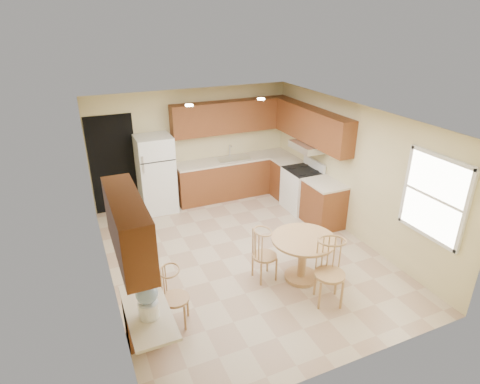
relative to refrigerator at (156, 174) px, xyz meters
name	(u,v)px	position (x,y,z in m)	size (l,w,h in m)	color
floor	(243,254)	(0.95, -2.40, -0.83)	(5.50, 5.50, 0.00)	tan
ceiling	(244,117)	(0.95, -2.40, 1.67)	(4.50, 5.50, 0.02)	white
wall_back	(193,145)	(0.95, 0.35, 0.42)	(4.50, 0.02, 2.50)	beige
wall_front	(346,285)	(0.95, -5.15, 0.42)	(4.50, 0.02, 2.50)	beige
wall_left	(103,216)	(-1.30, -2.40, 0.42)	(0.02, 5.50, 2.50)	beige
wall_right	(353,171)	(3.20, -2.40, 0.42)	(0.02, 5.50, 2.50)	beige
doorway	(114,165)	(-0.80, 0.34, 0.22)	(0.90, 0.02, 2.10)	black
base_cab_back	(234,178)	(1.83, 0.05, -0.40)	(2.75, 0.60, 0.87)	brown
counter_back	(234,159)	(1.83, 0.05, 0.06)	(2.75, 0.63, 0.04)	beige
base_cab_right_a	(287,179)	(2.90, -0.54, -0.40)	(0.60, 0.59, 0.87)	brown
counter_right_a	(288,161)	(2.90, -0.54, 0.06)	(0.63, 0.59, 0.04)	beige
base_cab_right_b	(323,205)	(2.90, -2.00, -0.40)	(0.60, 0.80, 0.87)	brown
counter_right_b	(325,184)	(2.90, -2.00, 0.06)	(0.63, 0.80, 0.04)	beige
upper_cab_back	(232,117)	(1.83, 0.19, 1.02)	(2.75, 0.33, 0.70)	brown
upper_cab_right	(312,125)	(3.04, -1.19, 1.02)	(0.33, 2.42, 0.70)	brown
upper_cab_left	(128,227)	(-1.13, -4.00, 1.02)	(0.33, 1.40, 0.70)	brown
sink	(233,158)	(1.80, 0.05, 0.08)	(0.78, 0.44, 0.01)	silver
range_hood	(308,146)	(2.95, -1.22, 0.59)	(0.50, 0.76, 0.14)	silver
desk_pedestal	(144,317)	(-1.05, -3.72, -0.47)	(0.48, 0.42, 0.72)	brown
desk_top	(148,311)	(-1.05, -4.10, -0.08)	(0.50, 1.20, 0.04)	beige
window	(434,197)	(3.18, -4.25, 0.67)	(0.06, 1.12, 1.30)	white
can_light_a	(189,105)	(0.45, -1.20, 1.65)	(0.14, 0.14, 0.02)	white
can_light_b	(261,99)	(1.85, -1.20, 1.65)	(0.14, 0.14, 0.02)	white
refrigerator	(156,174)	(0.00, 0.00, 0.00)	(0.73, 0.71, 1.66)	white
stove	(302,189)	(2.88, -1.22, -0.36)	(0.65, 0.76, 1.09)	white
dining_table	(303,252)	(1.53, -3.42, -0.34)	(1.02, 1.02, 0.75)	tan
chair_table_a	(267,252)	(0.98, -3.25, -0.29)	(0.39, 0.51, 0.89)	tan
chair_table_b	(335,270)	(1.58, -4.16, -0.21)	(0.45, 0.50, 1.02)	tan
chair_desk	(176,295)	(-0.60, -3.68, -0.30)	(0.39, 0.50, 0.88)	tan
water_crock	(148,299)	(-1.05, -4.21, 0.18)	(0.25, 0.25, 0.53)	white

